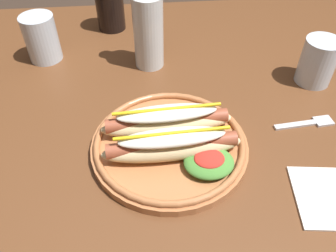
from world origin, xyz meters
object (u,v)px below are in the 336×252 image
object	(u,v)px
water_cup	(41,38)
hot_dog_plate	(171,140)
soda_cup	(110,6)
napkin	(335,197)
fork	(309,123)
extra_cup	(318,62)
glass_bottle	(148,28)

from	to	relation	value
water_cup	hot_dog_plate	bearing A→B (deg)	-50.25
soda_cup	napkin	bearing A→B (deg)	-58.14
fork	soda_cup	world-z (taller)	soda_cup
water_cup	napkin	distance (m)	0.70
soda_cup	extra_cup	distance (m)	0.54
hot_dog_plate	water_cup	bearing A→B (deg)	129.75
hot_dog_plate	extra_cup	distance (m)	0.38
water_cup	glass_bottle	distance (m)	0.26
extra_cup	napkin	distance (m)	0.32
fork	napkin	distance (m)	0.17
fork	glass_bottle	size ratio (longest dim) A/B	0.49
hot_dog_plate	fork	size ratio (longest dim) A/B	2.34
fork	water_cup	distance (m)	0.62
glass_bottle	water_cup	bearing A→B (deg)	168.98
soda_cup	napkin	size ratio (longest dim) A/B	0.96
water_cup	napkin	size ratio (longest dim) A/B	0.84
extra_cup	soda_cup	bearing A→B (deg)	147.64
water_cup	soda_cup	bearing A→B (deg)	41.38
fork	napkin	world-z (taller)	same
extra_cup	napkin	bearing A→B (deg)	-105.39
hot_dog_plate	water_cup	distance (m)	0.43
hot_dog_plate	fork	world-z (taller)	hot_dog_plate
glass_bottle	napkin	size ratio (longest dim) A/B	1.91
extra_cup	glass_bottle	distance (m)	0.38
napkin	water_cup	bearing A→B (deg)	139.04
fork	extra_cup	distance (m)	0.16
hot_dog_plate	fork	xyz separation A→B (m)	(0.28, 0.04, -0.02)
extra_cup	napkin	size ratio (longest dim) A/B	0.79
hot_dog_plate	glass_bottle	size ratio (longest dim) A/B	1.14
hot_dog_plate	soda_cup	size ratio (longest dim) A/B	2.27
soda_cup	extra_cup	bearing A→B (deg)	-32.36
hot_dog_plate	napkin	xyz separation A→B (m)	(0.25, -0.13, -0.02)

